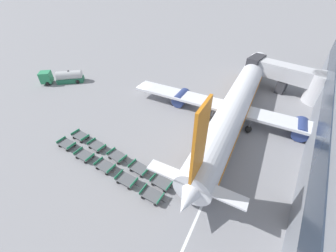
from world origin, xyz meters
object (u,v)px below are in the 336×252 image
baggage_dolly_row_near_col_a (67,144)px  baggage_dolly_row_mid_a_col_d (139,168)px  baggage_dolly_row_mid_a_col_c (117,156)px  baggage_dolly_row_near_col_d (126,180)px  airplane (237,102)px  baggage_dolly_row_mid_a_col_e (162,182)px  fuel_tanker_primary (64,77)px  baggage_dolly_row_mid_a_col_a (81,136)px  baggage_dolly_row_near_col_c (105,166)px  baggage_dolly_row_mid_a_col_b (97,146)px  baggage_dolly_row_near_col_b (84,155)px  baggage_dolly_row_near_col_e (152,195)px

baggage_dolly_row_near_col_a → baggage_dolly_row_mid_a_col_d: (12.04, 2.48, 0.00)m
baggage_dolly_row_mid_a_col_c → baggage_dolly_row_near_col_d: bearing=-30.0°
airplane → baggage_dolly_row_mid_a_col_e: airplane is taller
fuel_tanker_primary → baggage_dolly_row_mid_a_col_a: bearing=-28.6°
baggage_dolly_row_near_col_a → baggage_dolly_row_mid_a_col_a: bearing=85.6°
baggage_dolly_row_mid_a_col_c → baggage_dolly_row_near_col_c: bearing=-89.9°
baggage_dolly_row_mid_a_col_e → baggage_dolly_row_mid_a_col_c: bearing=179.2°
baggage_dolly_row_near_col_a → baggage_dolly_row_mid_a_col_d: same height
baggage_dolly_row_mid_a_col_a → baggage_dolly_row_mid_a_col_b: size_ratio=0.99×
baggage_dolly_row_near_col_b → baggage_dolly_row_near_col_c: 3.92m
baggage_dolly_row_near_col_d → baggage_dolly_row_mid_a_col_d: size_ratio=1.01×
baggage_dolly_row_near_col_a → baggage_dolly_row_near_col_d: 11.93m
baggage_dolly_row_near_col_c → baggage_dolly_row_mid_a_col_c: same height
fuel_tanker_primary → baggage_dolly_row_near_col_c: fuel_tanker_primary is taller
baggage_dolly_row_near_col_b → baggage_dolly_row_mid_a_col_d: size_ratio=1.01×
baggage_dolly_row_mid_a_col_a → baggage_dolly_row_mid_a_col_b: 3.85m
fuel_tanker_primary → baggage_dolly_row_mid_a_col_e: bearing=-16.9°
baggage_dolly_row_mid_a_col_a → baggage_dolly_row_mid_a_col_d: bearing=0.7°
baggage_dolly_row_mid_a_col_b → baggage_dolly_row_mid_a_col_e: bearing=0.3°
baggage_dolly_row_near_col_e → baggage_dolly_row_mid_a_col_e: (-0.10, 2.07, 0.00)m
fuel_tanker_primary → baggage_dolly_row_mid_a_col_a: fuel_tanker_primary is taller
baggage_dolly_row_near_col_e → baggage_dolly_row_mid_a_col_c: bearing=164.5°
fuel_tanker_primary → baggage_dolly_row_mid_a_col_c: bearing=-21.1°
baggage_dolly_row_near_col_d → baggage_dolly_row_mid_a_col_e: 4.39m
baggage_dolly_row_near_col_c → fuel_tanker_primary: bearing=155.1°
baggage_dolly_row_mid_a_col_b → baggage_dolly_row_near_col_b: bearing=-87.6°
baggage_dolly_row_near_col_b → baggage_dolly_row_near_col_d: 7.81m
airplane → fuel_tanker_primary: bearing=-166.8°
airplane → baggage_dolly_row_near_col_e: airplane is taller
baggage_dolly_row_near_col_b → baggage_dolly_row_mid_a_col_b: 2.31m
airplane → baggage_dolly_row_mid_a_col_c: size_ratio=14.34×
baggage_dolly_row_near_col_a → baggage_dolly_row_mid_a_col_d: 12.29m
baggage_dolly_row_mid_a_col_c → baggage_dolly_row_mid_a_col_e: 7.73m
airplane → fuel_tanker_primary: (-37.53, -8.83, -1.63)m
baggage_dolly_row_mid_a_col_a → baggage_dolly_row_mid_a_col_e: (15.58, 0.01, 0.00)m
airplane → baggage_dolly_row_near_col_e: (-2.13, -21.62, -2.40)m
baggage_dolly_row_near_col_b → baggage_dolly_row_mid_a_col_d: (7.92, 2.51, 0.00)m
airplane → fuel_tanker_primary: size_ratio=5.72×
baggage_dolly_row_mid_a_col_a → baggage_dolly_row_near_col_d: bearing=-10.3°
baggage_dolly_row_mid_a_col_b → baggage_dolly_row_mid_a_col_d: (8.02, 0.20, 0.00)m
baggage_dolly_row_near_col_a → baggage_dolly_row_near_col_c: (8.03, 0.24, 0.00)m
baggage_dolly_row_near_col_a → baggage_dolly_row_mid_a_col_b: size_ratio=1.00×
baggage_dolly_row_mid_a_col_b → baggage_dolly_row_mid_a_col_e: size_ratio=1.01×
baggage_dolly_row_mid_a_col_c → baggage_dolly_row_near_col_b: bearing=-147.6°
baggage_dolly_row_mid_a_col_d → baggage_dolly_row_mid_a_col_e: 3.72m
baggage_dolly_row_near_col_b → baggage_dolly_row_mid_a_col_a: size_ratio=1.01×
baggage_dolly_row_mid_a_col_b → fuel_tanker_primary: bearing=155.4°
baggage_dolly_row_near_col_b → baggage_dolly_row_mid_a_col_c: (3.91, 2.48, 0.00)m
baggage_dolly_row_mid_a_col_d → baggage_dolly_row_near_col_b: bearing=-162.4°
baggage_dolly_row_mid_a_col_d → baggage_dolly_row_mid_a_col_a: bearing=-179.3°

